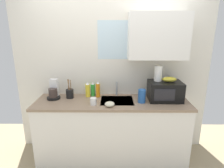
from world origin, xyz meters
name	(u,v)px	position (x,y,z in m)	size (l,w,h in m)	color
kitchen_wall_assembly	(119,66)	(0.11, 0.31, 1.35)	(2.94, 0.42, 2.50)	silver
counter_unit	(112,129)	(0.00, 0.00, 0.46)	(2.17, 0.63, 0.90)	white
sink_faucet	(117,89)	(0.07, 0.24, 1.01)	(0.03, 0.03, 0.21)	#B2B5BA
microwave	(165,91)	(0.75, 0.05, 1.04)	(0.46, 0.35, 0.27)	black
banana_bunch	(169,79)	(0.80, 0.05, 1.20)	(0.20, 0.11, 0.07)	gold
paper_towel_roll	(158,73)	(0.65, 0.10, 1.28)	(0.11, 0.11, 0.22)	white
coffee_maker	(54,91)	(-0.85, 0.11, 1.00)	(0.19, 0.21, 0.28)	black
dish_soap_bottle_orange	(98,90)	(-0.21, 0.17, 1.01)	(0.06, 0.06, 0.24)	orange
dish_soap_bottle_green	(93,89)	(-0.29, 0.22, 1.00)	(0.06, 0.06, 0.22)	green
dish_soap_bottle_yellow	(88,90)	(-0.36, 0.18, 1.01)	(0.07, 0.07, 0.23)	yellow
cereal_canister	(142,96)	(0.41, -0.05, 0.99)	(0.10, 0.10, 0.19)	#2659A5
mug_white	(93,101)	(-0.25, -0.14, 0.95)	(0.08, 0.08, 0.10)	white
utensil_crock	(70,93)	(-0.62, 0.12, 0.97)	(0.11, 0.11, 0.29)	black
small_bowl	(110,104)	(-0.03, -0.20, 0.93)	(0.13, 0.13, 0.07)	beige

